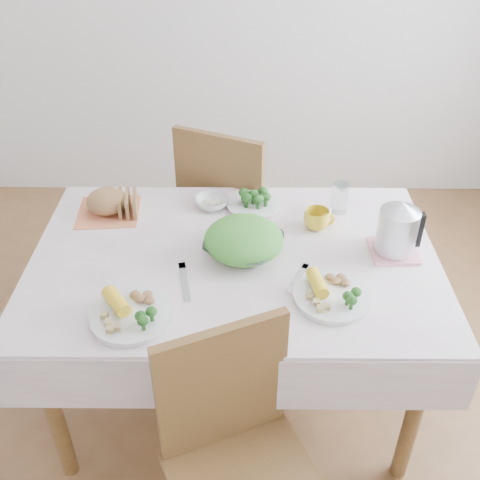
{
  "coord_description": "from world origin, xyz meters",
  "views": [
    {
      "loc": [
        0.03,
        -1.65,
        2.02
      ],
      "look_at": [
        0.02,
        0.02,
        0.82
      ],
      "focal_mm": 42.0,
      "sensor_mm": 36.0,
      "label": 1
    }
  ],
  "objects_px": {
    "dining_table": "(235,331)",
    "dinner_plate_left": "(132,316)",
    "salad_bowl": "(244,246)",
    "dinner_plate_right": "(332,297)",
    "chair_far": "(238,215)",
    "electric_kettle": "(398,225)",
    "yellow_mug": "(317,219)"
  },
  "relations": [
    {
      "from": "chair_far",
      "to": "dinner_plate_left",
      "type": "xyz_separation_m",
      "value": [
        -0.33,
        -1.07,
        0.31
      ]
    },
    {
      "from": "chair_far",
      "to": "yellow_mug",
      "type": "height_order",
      "value": "chair_far"
    },
    {
      "from": "salad_bowl",
      "to": "dinner_plate_right",
      "type": "distance_m",
      "value": 0.39
    },
    {
      "from": "dinner_plate_left",
      "to": "electric_kettle",
      "type": "distance_m",
      "value": 0.99
    },
    {
      "from": "dinner_plate_right",
      "to": "electric_kettle",
      "type": "relative_size",
      "value": 1.28
    },
    {
      "from": "salad_bowl",
      "to": "dinner_plate_right",
      "type": "bearing_deg",
      "value": -40.39
    },
    {
      "from": "chair_far",
      "to": "salad_bowl",
      "type": "xyz_separation_m",
      "value": [
        0.03,
        -0.72,
        0.33
      ]
    },
    {
      "from": "electric_kettle",
      "to": "yellow_mug",
      "type": "bearing_deg",
      "value": 134.42
    },
    {
      "from": "yellow_mug",
      "to": "electric_kettle",
      "type": "relative_size",
      "value": 0.51
    },
    {
      "from": "chair_far",
      "to": "dinner_plate_left",
      "type": "bearing_deg",
      "value": 96.87
    },
    {
      "from": "dining_table",
      "to": "dinner_plate_right",
      "type": "relative_size",
      "value": 5.34
    },
    {
      "from": "dinner_plate_right",
      "to": "yellow_mug",
      "type": "bearing_deg",
      "value": 91.31
    },
    {
      "from": "chair_far",
      "to": "dinner_plate_right",
      "type": "distance_m",
      "value": 1.07
    },
    {
      "from": "salad_bowl",
      "to": "yellow_mug",
      "type": "xyz_separation_m",
      "value": [
        0.29,
        0.17,
        0.01
      ]
    },
    {
      "from": "dining_table",
      "to": "dinner_plate_left",
      "type": "distance_m",
      "value": 0.61
    },
    {
      "from": "dinner_plate_right",
      "to": "yellow_mug",
      "type": "distance_m",
      "value": 0.42
    },
    {
      "from": "chair_far",
      "to": "yellow_mug",
      "type": "distance_m",
      "value": 0.72
    },
    {
      "from": "dining_table",
      "to": "dinner_plate_left",
      "type": "relative_size",
      "value": 5.22
    },
    {
      "from": "dinner_plate_right",
      "to": "electric_kettle",
      "type": "bearing_deg",
      "value": 45.46
    },
    {
      "from": "salad_bowl",
      "to": "dinner_plate_left",
      "type": "distance_m",
      "value": 0.5
    },
    {
      "from": "chair_far",
      "to": "dinner_plate_right",
      "type": "bearing_deg",
      "value": 132.59
    },
    {
      "from": "dining_table",
      "to": "yellow_mug",
      "type": "relative_size",
      "value": 13.53
    },
    {
      "from": "dinner_plate_left",
      "to": "chair_far",
      "type": "bearing_deg",
      "value": 72.97
    },
    {
      "from": "dinner_plate_right",
      "to": "chair_far",
      "type": "bearing_deg",
      "value": 108.69
    },
    {
      "from": "yellow_mug",
      "to": "dining_table",
      "type": "bearing_deg",
      "value": -149.89
    },
    {
      "from": "chair_far",
      "to": "electric_kettle",
      "type": "height_order",
      "value": "electric_kettle"
    },
    {
      "from": "dining_table",
      "to": "chair_far",
      "type": "distance_m",
      "value": 0.74
    },
    {
      "from": "dining_table",
      "to": "dinner_plate_left",
      "type": "xyz_separation_m",
      "value": [
        -0.32,
        -0.34,
        0.4
      ]
    },
    {
      "from": "dining_table",
      "to": "dinner_plate_right",
      "type": "xyz_separation_m",
      "value": [
        0.33,
        -0.24,
        0.4
      ]
    },
    {
      "from": "salad_bowl",
      "to": "electric_kettle",
      "type": "height_order",
      "value": "electric_kettle"
    },
    {
      "from": "salad_bowl",
      "to": "dinner_plate_right",
      "type": "height_order",
      "value": "salad_bowl"
    },
    {
      "from": "chair_far",
      "to": "yellow_mug",
      "type": "bearing_deg",
      "value": 144.17
    }
  ]
}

